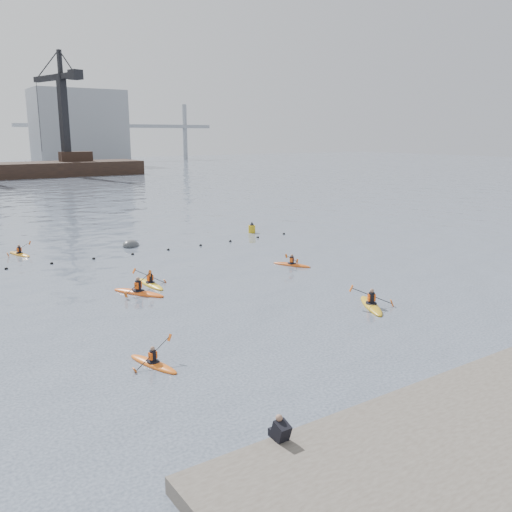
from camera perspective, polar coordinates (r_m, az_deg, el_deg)
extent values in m
plane|color=#333C4B|center=(23.84, 4.98, -9.84)|extent=(400.00, 400.00, 0.00)
cube|color=#4C443D|center=(18.51, 23.67, -17.98)|extent=(18.00, 7.00, 1.00)
cube|color=black|center=(16.35, 2.65, -17.97)|extent=(0.38, 0.60, 0.67)
cube|color=black|center=(16.59, 2.16, -18.13)|extent=(0.34, 0.40, 0.24)
sphere|color=#8C6651|center=(16.23, 2.44, -16.67)|extent=(0.21, 0.21, 0.21)
sphere|color=black|center=(41.22, -24.80, -1.24)|extent=(0.24, 0.24, 0.24)
sphere|color=black|center=(41.64, -20.72, -0.75)|extent=(0.24, 0.24, 0.24)
sphere|color=black|center=(42.22, -16.71, -0.29)|extent=(0.24, 0.24, 0.24)
sphere|color=black|center=(43.05, -12.86, 0.18)|extent=(0.24, 0.24, 0.24)
sphere|color=black|center=(44.16, -9.23, 0.64)|extent=(0.24, 0.24, 0.24)
sphere|color=black|center=(45.53, -5.85, 1.11)|extent=(0.24, 0.24, 0.24)
sphere|color=black|center=(47.13, -2.73, 1.55)|extent=(0.24, 0.24, 0.24)
sphere|color=black|center=(48.85, 0.18, 1.96)|extent=(0.24, 0.24, 0.24)
sphere|color=black|center=(50.63, 2.94, 2.33)|extent=(0.24, 0.24, 0.24)
cube|color=black|center=(132.13, -18.44, 9.91)|extent=(7.00, 3.00, 2.20)
cube|color=black|center=(131.56, -19.57, 13.49)|extent=(1.96, 1.96, 19.00)
cube|color=black|center=(134.30, -20.42, 17.21)|extent=(5.56, 16.73, 1.20)
cube|color=black|center=(127.00, -18.48, 17.66)|extent=(2.80, 3.08, 2.00)
cube|color=black|center=(132.42, -19.97, 18.68)|extent=(0.98, 0.98, 5.00)
cube|color=gray|center=(174.09, -18.10, 12.69)|extent=(26.00, 14.00, 22.00)
cube|color=gray|center=(199.38, -14.11, 13.14)|extent=(70.00, 2.00, 1.20)
cylinder|color=gray|center=(192.15, -21.24, 12.11)|extent=(1.60, 1.60, 20.00)
cylinder|color=gray|center=(209.32, -7.49, 12.82)|extent=(1.60, 1.60, 20.00)
ellipsoid|color=orange|center=(22.71, -10.77, -11.12)|extent=(1.32, 2.89, 0.28)
cylinder|color=black|center=(22.66, -10.78, -10.85)|extent=(0.66, 0.66, 0.05)
cylinder|color=black|center=(22.56, -10.81, -10.28)|extent=(0.27, 0.27, 0.46)
cube|color=#F7530D|center=(22.56, -10.81, -10.23)|extent=(0.36, 0.27, 0.30)
sphere|color=#8C6651|center=(22.45, -10.84, -9.55)|extent=(0.19, 0.19, 0.19)
cylinder|color=black|center=(22.53, -10.82, -10.07)|extent=(1.68, 0.50, 0.94)
cube|color=#D85914|center=(22.19, -12.62, -11.70)|extent=(0.21, 0.17, 0.29)
cube|color=#D85914|center=(22.90, -9.09, -8.47)|extent=(0.21, 0.17, 0.29)
ellipsoid|color=#C29516|center=(30.09, 12.03, -5.15)|extent=(2.42, 3.43, 0.36)
cylinder|color=black|center=(30.05, 12.04, -4.89)|extent=(0.91, 0.91, 0.07)
cylinder|color=black|center=(29.96, 12.07, -4.32)|extent=(0.33, 0.33, 0.58)
cube|color=#F7530D|center=(29.95, 12.07, -4.28)|extent=(0.47, 0.41, 0.38)
sphere|color=#8C6651|center=(29.85, 12.10, -3.60)|extent=(0.23, 0.23, 0.23)
cylinder|color=black|center=(29.92, 12.08, -4.11)|extent=(1.98, 1.19, 0.97)
cube|color=#D85914|center=(29.52, 9.99, -3.38)|extent=(0.25, 0.23, 0.37)
cube|color=#D85914|center=(30.37, 14.11, -4.82)|extent=(0.25, 0.23, 0.37)
ellipsoid|color=#F25B16|center=(32.48, -12.26, -3.83)|extent=(2.42, 3.46, 0.36)
cylinder|color=black|center=(32.44, -12.28, -3.58)|extent=(0.92, 0.92, 0.07)
cylinder|color=black|center=(32.36, -12.30, -3.05)|extent=(0.34, 0.34, 0.58)
cube|color=#F7530D|center=(32.35, -12.30, -3.01)|extent=(0.47, 0.42, 0.38)
sphere|color=#8C6651|center=(32.26, -12.33, -2.38)|extent=(0.23, 0.23, 0.23)
cylinder|color=black|center=(32.33, -12.31, -2.86)|extent=(2.05, 1.22, 0.80)
cube|color=#D85914|center=(31.58, -13.55, -3.96)|extent=(0.23, 0.22, 0.38)
cube|color=#D85914|center=(33.11, -11.13, -1.80)|extent=(0.23, 0.22, 0.38)
ellipsoid|color=yellow|center=(34.19, -11.06, -2.95)|extent=(0.78, 3.24, 0.32)
cylinder|color=black|center=(34.16, -11.07, -2.74)|extent=(0.63, 0.63, 0.06)
cylinder|color=black|center=(34.08, -11.09, -2.28)|extent=(0.30, 0.30, 0.52)
cube|color=#F7530D|center=(34.08, -11.09, -2.25)|extent=(0.37, 0.24, 0.34)
sphere|color=#8C6651|center=(34.00, -11.11, -1.71)|extent=(0.21, 0.21, 0.21)
cylinder|color=black|center=(34.06, -11.09, -2.12)|extent=(1.94, 0.12, 1.13)
cube|color=#D85914|center=(33.53, -12.71, -1.53)|extent=(0.22, 0.15, 0.32)
cube|color=#D85914|center=(34.62, -9.53, -2.68)|extent=(0.22, 0.15, 0.32)
ellipsoid|color=#C54D12|center=(38.59, 3.78, -0.95)|extent=(1.87, 2.86, 0.29)
cylinder|color=black|center=(38.56, 3.79, -0.78)|extent=(0.74, 0.74, 0.05)
cylinder|color=black|center=(38.50, 3.79, -0.41)|extent=(0.27, 0.27, 0.47)
cube|color=#F7530D|center=(38.50, 3.79, -0.38)|extent=(0.38, 0.33, 0.31)
sphere|color=#8C6651|center=(38.43, 3.80, 0.05)|extent=(0.19, 0.19, 0.19)
cylinder|color=black|center=(38.48, 3.80, -0.28)|extent=(1.66, 0.88, 0.84)
cube|color=#D85914|center=(39.39, 4.36, -0.54)|extent=(0.21, 0.19, 0.30)
cube|color=#D85914|center=(37.57, 3.21, 0.00)|extent=(0.21, 0.19, 0.30)
ellipsoid|color=orange|center=(45.74, -23.63, 0.16)|extent=(1.39, 2.91, 0.29)
cylinder|color=black|center=(45.72, -23.64, 0.30)|extent=(0.67, 0.67, 0.05)
cylinder|color=black|center=(45.67, -23.67, 0.61)|extent=(0.27, 0.27, 0.47)
cube|color=#F7530D|center=(45.67, -23.67, 0.63)|extent=(0.37, 0.28, 0.30)
sphere|color=#8C6651|center=(45.61, -23.70, 0.99)|extent=(0.19, 0.19, 0.19)
cylinder|color=black|center=(45.65, -23.68, 0.72)|extent=(1.79, 0.58, 0.71)
cube|color=#D85914|center=(45.31, -24.66, 0.14)|extent=(0.18, 0.16, 0.30)
cube|color=#D85914|center=(46.01, -22.71, 1.29)|extent=(0.18, 0.16, 0.30)
ellipsoid|color=#37393C|center=(46.47, -13.01, 1.04)|extent=(2.44, 2.51, 1.46)
cylinder|color=gold|center=(51.37, -0.44, 2.78)|extent=(0.66, 0.66, 0.84)
cone|color=black|center=(51.27, -0.44, 3.45)|extent=(0.41, 0.41, 0.33)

